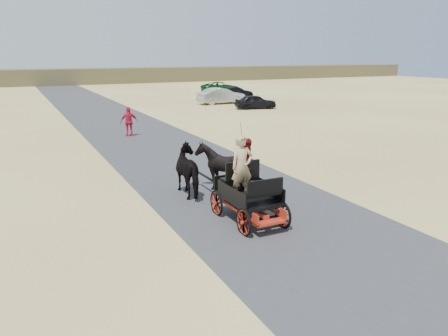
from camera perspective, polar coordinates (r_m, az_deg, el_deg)
name	(u,v)px	position (r m, az deg, el deg)	size (l,w,h in m)	color
ground	(252,204)	(14.10, 3.73, -4.76)	(140.00, 140.00, 0.00)	tan
road	(252,204)	(14.10, 3.73, -4.74)	(6.00, 140.00, 0.01)	#38383A
ridge_far	(54,77)	(73.89, -21.33, 11.03)	(140.00, 6.00, 2.40)	brown
carriage	(248,209)	(12.65, 3.20, -5.34)	(1.30, 2.40, 0.72)	black
horse_left	(191,170)	(14.87, -4.28, -0.32)	(0.91, 2.01, 1.70)	black
horse_right	(221,167)	(15.30, -0.46, 0.16)	(1.37, 1.54, 1.70)	black
driver_man	(242,167)	(12.23, 2.36, 0.14)	(0.66, 0.43, 1.80)	tan
passenger_woman	(248,165)	(12.96, 3.14, 0.46)	(0.77, 0.60, 1.58)	#660C0F
pedestrian	(129,122)	(26.10, -12.29, 5.94)	(1.01, 0.42, 1.73)	red
car_a	(256,102)	(38.72, 4.15, 8.64)	(1.45, 3.61, 1.23)	black
car_b	(221,96)	(42.51, -0.36, 9.42)	(1.61, 4.62, 1.52)	#B2B2B7
car_c	(236,92)	(47.82, 1.54, 9.84)	(1.76, 4.32, 1.25)	black
car_d	(221,87)	(54.34, -0.38, 10.49)	(2.25, 4.87, 1.35)	#0C4C19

